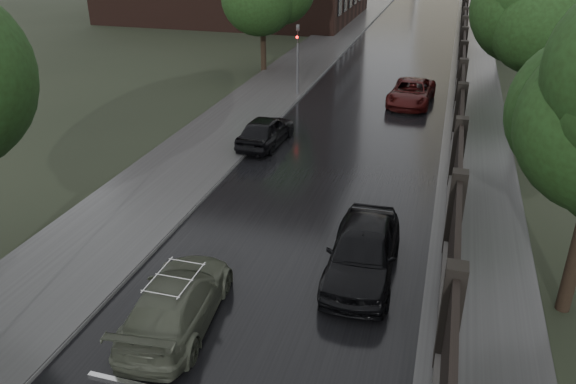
{
  "coord_description": "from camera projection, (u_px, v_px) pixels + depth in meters",
  "views": [
    {
      "loc": [
        3.95,
        -5.31,
        9.07
      ],
      "look_at": [
        -0.42,
        9.72,
        1.5
      ],
      "focal_mm": 35.0,
      "sensor_mm": 36.0,
      "label": 1
    }
  ],
  "objects": [
    {
      "name": "fence_right",
      "position": [
        462.0,
        62.0,
        35.61
      ],
      "size": [
        0.45,
        75.72,
        2.7
      ],
      "color": "#383533",
      "rests_on": "ground"
    },
    {
      "name": "tree_right_b",
      "position": [
        540.0,
        26.0,
        24.51
      ],
      "size": [
        4.08,
        4.08,
        7.01
      ],
      "color": "black",
      "rests_on": "ground"
    },
    {
      "name": "traffic_light",
      "position": [
        298.0,
        54.0,
        31.17
      ],
      "size": [
        0.16,
        0.32,
        4.0
      ],
      "color": "#59595E",
      "rests_on": "ground"
    },
    {
      "name": "volga_sedan",
      "position": [
        177.0,
        301.0,
        13.75
      ],
      "size": [
        2.32,
        4.74,
        1.33
      ],
      "primitive_type": "imported",
      "rotation": [
        0.0,
        0.0,
        3.24
      ],
      "color": "#44493A",
      "rests_on": "ground"
    },
    {
      "name": "hatchback_left",
      "position": [
        266.0,
        131.0,
        24.93
      ],
      "size": [
        1.85,
        4.06,
        1.35
      ],
      "primitive_type": "imported",
      "rotation": [
        0.0,
        0.0,
        3.08
      ],
      "color": "black",
      "rests_on": "ground"
    },
    {
      "name": "car_right_near",
      "position": [
        363.0,
        251.0,
        15.61
      ],
      "size": [
        1.98,
        4.69,
        1.58
      ],
      "primitive_type": "imported",
      "rotation": [
        0.0,
        0.0,
        0.02
      ],
      "color": "black",
      "rests_on": "ground"
    },
    {
      "name": "car_right_far",
      "position": [
        411.0,
        93.0,
        30.53
      ],
      "size": [
        2.49,
        4.84,
        1.31
      ],
      "primitive_type": "imported",
      "rotation": [
        0.0,
        0.0,
        -0.07
      ],
      "color": "black",
      "rests_on": "ground"
    }
  ]
}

